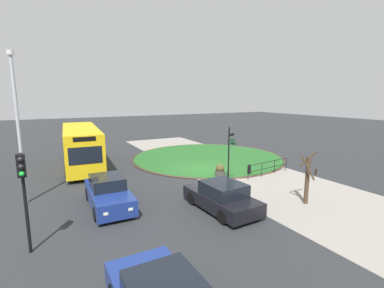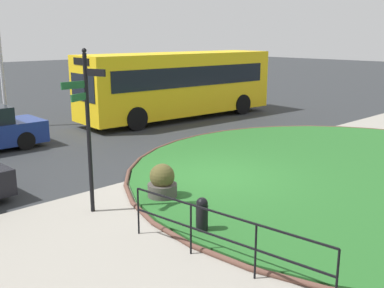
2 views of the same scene
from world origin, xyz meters
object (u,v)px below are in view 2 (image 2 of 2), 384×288
Objects in this scene: signpost_directional at (87,123)px; bollard_foreground at (202,216)px; planter_near_signpost at (162,184)px; bus_yellow at (178,84)px.

bollard_foreground is at bearing -68.08° from signpost_directional.
signpost_directional is at bearing 164.38° from planter_near_signpost.
bollard_foreground is 0.86× the size of planter_near_signpost.
bus_yellow is at bearing 46.15° from planter_near_signpost.
signpost_directional is at bearing 111.92° from bollard_foreground.
planter_near_signpost is (0.66, 2.03, 0.01)m from bollard_foreground.
bollard_foreground is 13.07m from bus_yellow.
planter_near_signpost is at bearing 49.90° from bus_yellow.
bus_yellow is (9.33, 7.51, -0.39)m from signpost_directional.
bus_yellow is 11.13m from planter_near_signpost.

